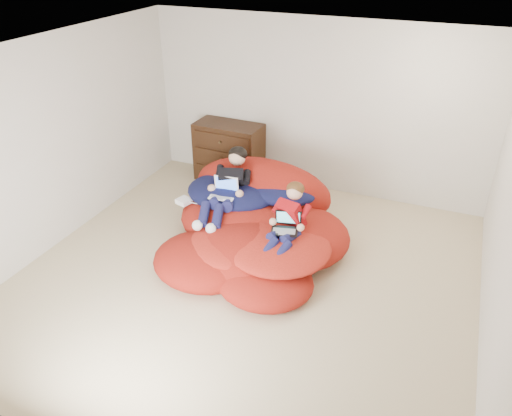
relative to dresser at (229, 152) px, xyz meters
The scene contains 9 objects.
room_shell 2.57m from the dresser, 60.39° to the right, with size 5.10×5.10×2.77m.
dresser is the anchor object (origin of this frame).
beanbag_pile 1.91m from the dresser, 55.17° to the right, with size 2.34×2.46×0.91m.
cream_pillow 0.90m from the dresser, 54.06° to the right, with size 0.44×0.28×0.28m, color white.
older_boy 1.53m from the dresser, 64.86° to the right, with size 0.42×1.17×0.70m.
younger_boy 2.40m from the dresser, 48.19° to the right, with size 0.35×0.95×0.65m.
laptop_white 1.62m from the dresser, 66.52° to the right, with size 0.33×0.28×0.23m.
laptop_black 2.43m from the dresser, 49.00° to the right, with size 0.34×0.34×0.22m.
power_adapter 1.58m from the dresser, 86.24° to the right, with size 0.16×0.16×0.06m, color white.
Camera 1 is at (1.88, -4.21, 3.53)m, focal length 35.00 mm.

